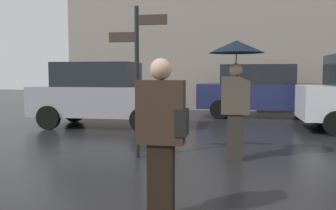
{
  "coord_description": "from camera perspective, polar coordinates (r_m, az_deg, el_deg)",
  "views": [
    {
      "loc": [
        -0.87,
        -2.76,
        1.56
      ],
      "look_at": [
        -2.14,
        4.18,
        0.96
      ],
      "focal_mm": 39.96,
      "sensor_mm": 36.0,
      "label": 1
    }
  ],
  "objects": [
    {
      "name": "street_signpost",
      "position": [
        6.87,
        -4.73,
        5.9
      ],
      "size": [
        1.08,
        0.08,
        2.76
      ],
      "color": "black",
      "rests_on": "ground"
    },
    {
      "name": "parked_car_distant",
      "position": [
        13.73,
        14.02,
        2.19
      ],
      "size": [
        4.6,
        1.84,
        1.87
      ],
      "rotation": [
        0.0,
        0.0,
        0.05
      ],
      "color": "#1E234C",
      "rests_on": "ground"
    },
    {
      "name": "pedestrian_with_bag",
      "position": [
        3.91,
        -0.89,
        -3.78
      ],
      "size": [
        0.53,
        0.24,
        1.71
      ],
      "rotation": [
        0.0,
        0.0,
        5.84
      ],
      "color": "black",
      "rests_on": "ground"
    },
    {
      "name": "pedestrian_with_umbrella",
      "position": [
        6.72,
        10.33,
        5.39
      ],
      "size": [
        0.97,
        0.97,
        2.13
      ],
      "rotation": [
        0.0,
        0.0,
        3.09
      ],
      "color": "#2A241E",
      "rests_on": "ground"
    },
    {
      "name": "parked_car_left",
      "position": [
        11.07,
        -9.93,
        1.68
      ],
      "size": [
        4.12,
        1.87,
        1.87
      ],
      "rotation": [
        0.0,
        0.0,
        -0.15
      ],
      "color": "gray",
      "rests_on": "ground"
    }
  ]
}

